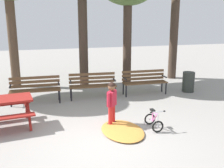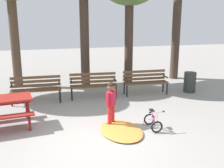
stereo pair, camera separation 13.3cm
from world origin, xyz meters
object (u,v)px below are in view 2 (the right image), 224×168
at_px(park_bench_left, 93,83).
at_px(child_standing, 111,100).
at_px(park_bench_right, 145,80).
at_px(trash_bin, 190,82).
at_px(kids_bicycle, 153,121).
at_px(park_bench_far_left, 36,87).

relative_size(park_bench_left, child_standing, 1.42).
bearing_deg(park_bench_right, trash_bin, -5.67).
relative_size(park_bench_left, kids_bicycle, 2.87).
bearing_deg(park_bench_left, trash_bin, -2.98).
distance_m(park_bench_far_left, kids_bicycle, 4.13).
height_order(park_bench_far_left, child_standing, child_standing).
height_order(park_bench_right, trash_bin, park_bench_right).
bearing_deg(park_bench_right, park_bench_far_left, -179.60).
relative_size(park_bench_right, trash_bin, 2.18).
bearing_deg(trash_bin, park_bench_far_left, 178.51).
distance_m(park_bench_left, trash_bin, 3.61).
height_order(kids_bicycle, trash_bin, trash_bin).
bearing_deg(park_bench_far_left, kids_bicycle, -46.16).
distance_m(child_standing, kids_bicycle, 1.18).
relative_size(park_bench_far_left, park_bench_right, 1.00).
bearing_deg(trash_bin, park_bench_left, 177.02).
distance_m(park_bench_right, kids_bicycle, 3.16).
relative_size(kids_bicycle, trash_bin, 0.77).
relative_size(park_bench_far_left, kids_bicycle, 2.83).
xyz_separation_m(park_bench_right, child_standing, (-1.91, -2.50, 0.17)).
xyz_separation_m(park_bench_left, park_bench_right, (1.90, -0.02, 0.00)).
relative_size(park_bench_far_left, park_bench_left, 0.99).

